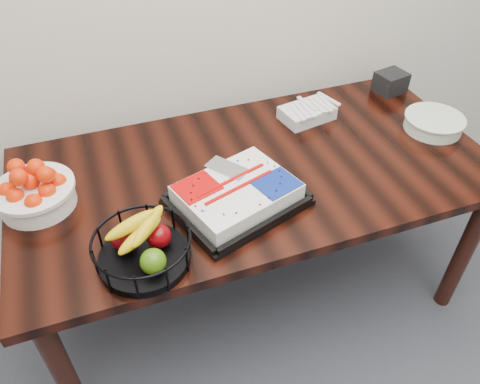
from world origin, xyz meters
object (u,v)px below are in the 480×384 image
object	(u,v)px
table	(255,184)
napkin_box	(391,82)
tangerine_bowl	(34,189)
plate_stack	(434,123)
fruit_basket	(142,247)
cake_tray	(237,195)

from	to	relation	value
table	napkin_box	distance (m)	0.87
tangerine_bowl	plate_stack	xyz separation A→B (m)	(1.57, -0.07, -0.04)
plate_stack	napkin_box	xyz separation A→B (m)	(0.01, 0.34, 0.02)
plate_stack	napkin_box	bearing A→B (deg)	88.29
fruit_basket	tangerine_bowl	bearing A→B (deg)	127.87
tangerine_bowl	plate_stack	distance (m)	1.57
cake_tray	fruit_basket	world-z (taller)	fruit_basket
tangerine_bowl	fruit_basket	xyz separation A→B (m)	(0.29, -0.38, -0.01)
cake_tray	napkin_box	xyz separation A→B (m)	(0.94, 0.49, 0.01)
table	tangerine_bowl	bearing A→B (deg)	175.67
table	fruit_basket	bearing A→B (deg)	-146.87
table	plate_stack	distance (m)	0.80
table	cake_tray	xyz separation A→B (m)	(-0.14, -0.17, 0.13)
cake_tray	table	bearing A→B (deg)	51.37
cake_tray	fruit_basket	bearing A→B (deg)	-157.19
cake_tray	tangerine_bowl	xyz separation A→B (m)	(-0.64, 0.23, 0.03)
cake_tray	tangerine_bowl	world-z (taller)	tangerine_bowl
table	cake_tray	bearing A→B (deg)	-128.63
table	fruit_basket	xyz separation A→B (m)	(-0.49, -0.32, 0.15)
napkin_box	tangerine_bowl	bearing A→B (deg)	-170.54
plate_stack	napkin_box	distance (m)	0.34
cake_tray	fruit_basket	distance (m)	0.38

